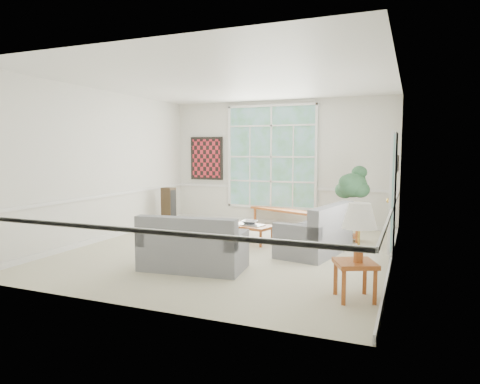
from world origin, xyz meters
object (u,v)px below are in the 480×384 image
object	(u,v)px
end_table	(348,229)
side_table	(355,280)
loveseat_right	(315,228)
coffee_table	(249,234)
loveseat_front	(193,242)

from	to	relation	value
end_table	side_table	bearing A→B (deg)	-80.65
loveseat_right	coffee_table	size ratio (longest dim) A/B	1.69
loveseat_right	loveseat_front	size ratio (longest dim) A/B	1.04
loveseat_front	side_table	world-z (taller)	loveseat_front
loveseat_front	end_table	xyz separation A→B (m)	(1.89, 2.96, -0.18)
loveseat_front	coffee_table	xyz separation A→B (m)	(0.12, 2.05, -0.24)
coffee_table	end_table	distance (m)	1.99
loveseat_right	end_table	size ratio (longest dim) A/B	3.43
end_table	side_table	distance (m)	3.47
side_table	loveseat_front	bearing A→B (deg)	169.20
loveseat_front	side_table	distance (m)	2.51
loveseat_right	end_table	world-z (taller)	loveseat_right
loveseat_right	end_table	bearing A→B (deg)	83.64
loveseat_front	end_table	distance (m)	3.52
loveseat_front	side_table	xyz separation A→B (m)	(2.46, -0.47, -0.18)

